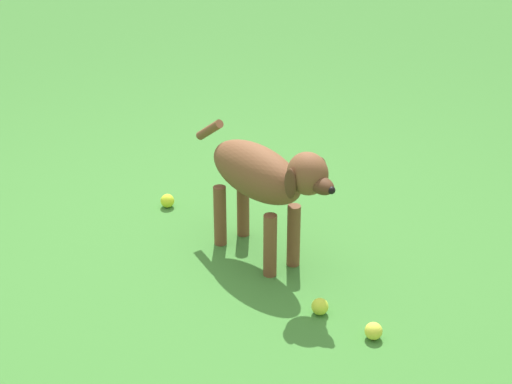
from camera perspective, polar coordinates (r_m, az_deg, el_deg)
name	(u,v)px	position (r m, az deg, el deg)	size (l,w,h in m)	color
ground	(216,250)	(3.64, -2.73, -4.02)	(14.00, 14.00, 0.00)	#38722D
dog	(264,178)	(3.40, 0.54, 0.99)	(0.75, 0.50, 0.58)	brown
tennis_ball_0	(320,306)	(3.22, 4.40, -7.83)	(0.07, 0.07, 0.07)	#C0D839
tennis_ball_1	(373,331)	(3.11, 8.06, -9.41)	(0.07, 0.07, 0.07)	#CED240
tennis_ball_2	(167,201)	(4.00, -6.09, -0.60)	(0.07, 0.07, 0.07)	#BFD329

